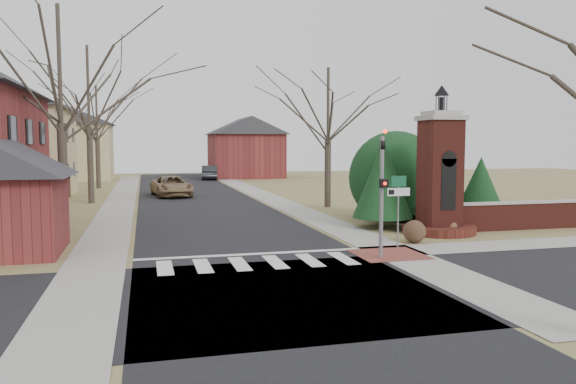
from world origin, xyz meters
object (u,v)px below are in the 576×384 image
object	(u,v)px
traffic_signal_pole	(382,183)
sign_post	(398,197)
distant_car	(209,172)
brick_gate_monument	(440,184)
pickup_truck	(172,186)

from	to	relation	value
traffic_signal_pole	sign_post	world-z (taller)	traffic_signal_pole
traffic_signal_pole	sign_post	xyz separation A→B (m)	(1.29, 1.41, -0.64)
traffic_signal_pole	distant_car	xyz separation A→B (m)	(-0.90, 44.21, -1.81)
traffic_signal_pole	brick_gate_monument	xyz separation A→B (m)	(4.70, 4.42, -0.42)
sign_post	distant_car	xyz separation A→B (m)	(-2.19, 42.79, -1.17)
sign_post	brick_gate_monument	distance (m)	4.55
traffic_signal_pole	brick_gate_monument	world-z (taller)	brick_gate_monument
traffic_signal_pole	pickup_truck	xyz separation A→B (m)	(-5.90, 25.02, -1.83)
traffic_signal_pole	brick_gate_monument	distance (m)	6.47
brick_gate_monument	pickup_truck	xyz separation A→B (m)	(-10.60, 20.60, -1.40)
brick_gate_monument	pickup_truck	size ratio (longest dim) A/B	1.18
traffic_signal_pole	pickup_truck	size ratio (longest dim) A/B	0.82
brick_gate_monument	distant_car	xyz separation A→B (m)	(-5.60, 39.79, -1.38)
distant_car	sign_post	bearing A→B (deg)	98.93
traffic_signal_pole	distant_car	bearing A→B (deg)	91.17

